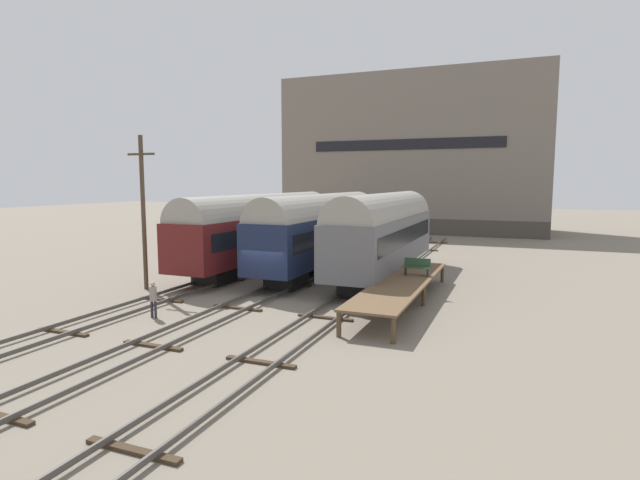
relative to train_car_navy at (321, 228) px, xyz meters
The scene contains 12 objects.
ground_plane 8.40m from the train_car_navy, 90.00° to the right, with size 200.00×200.00×0.00m, color slate.
track_left 9.51m from the train_car_navy, 120.11° to the right, with size 2.60×60.00×0.26m.
track_middle 8.35m from the train_car_navy, 90.00° to the right, with size 2.60×60.00×0.26m.
track_right 9.51m from the train_car_navy, 59.89° to the right, with size 2.60×60.00×0.26m.
train_car_navy is the anchor object (origin of this frame).
train_car_maroon 4.55m from the train_car_navy, behind, with size 3.05×18.70×5.25m.
train_car_grey 4.61m from the train_car_navy, ahead, with size 3.13×15.33×5.42m.
station_platform 10.06m from the train_car_navy, 43.85° to the right, with size 2.50×12.86×1.13m.
bench 8.97m from the train_car_navy, 32.71° to the right, with size 1.40×0.40×0.91m.
person_worker 14.02m from the train_car_navy, 101.14° to the right, with size 0.32×0.32×1.66m.
utility_pole 11.55m from the train_car_navy, 129.21° to the right, with size 1.80×0.24×8.68m.
warehouse_building 33.11m from the train_car_navy, 90.39° to the left, with size 31.43×12.36×18.83m.
Camera 1 is at (12.49, -23.32, 6.12)m, focal length 28.00 mm.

